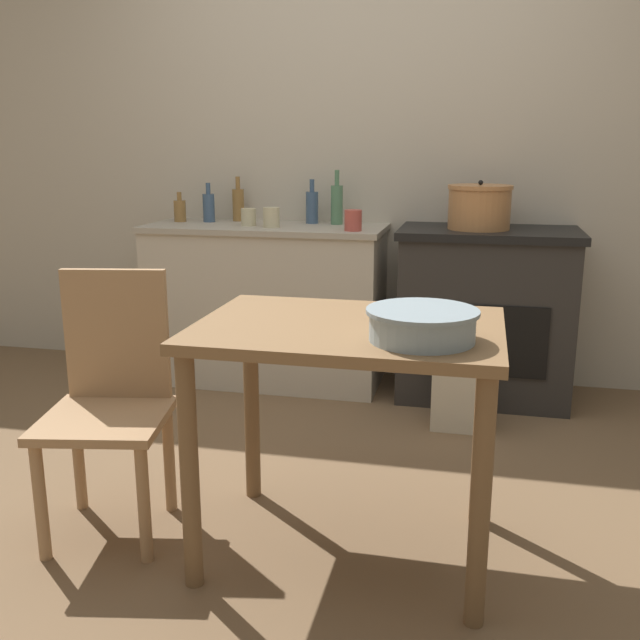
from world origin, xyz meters
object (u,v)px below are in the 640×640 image
(bottle_far_left, at_px, (180,210))
(bottle_center_left, at_px, (209,207))
(cup_center_right, at_px, (271,217))
(cup_right, at_px, (353,220))
(flour_sack, at_px, (459,395))
(stock_pot, at_px, (479,207))
(bottle_mid_left, at_px, (337,204))
(mixing_bowl_large, at_px, (422,323))
(cup_mid_right, at_px, (249,217))
(bottle_center, at_px, (312,206))
(bottle_left, at_px, (238,204))
(work_table, at_px, (348,365))
(stove, at_px, (485,314))
(chair, at_px, (110,397))

(bottle_far_left, xyz_separation_m, bottle_center_left, (0.16, 0.03, 0.02))
(cup_center_right, xyz_separation_m, cup_right, (0.44, -0.06, 0.00))
(flour_sack, bearing_deg, stock_pot, 84.57)
(bottle_center_left, bearing_deg, flour_sack, -21.66)
(bottle_far_left, distance_m, bottle_mid_left, 0.89)
(mixing_bowl_large, relative_size, cup_mid_right, 3.41)
(flour_sack, relative_size, bottle_center, 1.33)
(bottle_left, xyz_separation_m, cup_mid_right, (0.13, -0.22, -0.05))
(stock_pot, height_order, cup_center_right, stock_pot)
(flour_sack, height_order, cup_right, cup_right)
(work_table, distance_m, cup_center_right, 1.70)
(flour_sack, xyz_separation_m, cup_mid_right, (-1.16, 0.43, 0.76))
(bottle_far_left, xyz_separation_m, cup_mid_right, (0.44, -0.11, -0.02))
(stove, relative_size, mixing_bowl_large, 2.87)
(chair, distance_m, bottle_mid_left, 1.87)
(cup_mid_right, bearing_deg, cup_center_right, -19.19)
(mixing_bowl_large, height_order, bottle_left, bottle_left)
(stock_pot, bearing_deg, cup_mid_right, -179.04)
(chair, distance_m, stock_pot, 2.06)
(bottle_far_left, bearing_deg, cup_center_right, -15.26)
(mixing_bowl_large, bearing_deg, bottle_center_left, 126.08)
(stove, relative_size, cup_center_right, 8.64)
(flour_sack, height_order, cup_center_right, cup_center_right)
(bottle_center_left, relative_size, cup_right, 2.06)
(mixing_bowl_large, xyz_separation_m, bottle_far_left, (-1.51, 1.83, 0.12))
(flour_sack, bearing_deg, work_table, -105.56)
(stove, distance_m, bottle_far_left, 1.77)
(cup_right, bearing_deg, bottle_left, 155.77)
(stock_pot, xyz_separation_m, bottle_far_left, (-1.64, 0.09, -0.06))
(stock_pot, relative_size, cup_mid_right, 3.47)
(mixing_bowl_large, relative_size, bottle_mid_left, 1.08)
(bottle_center, bearing_deg, mixing_bowl_large, -68.03)
(stove, relative_size, flour_sack, 2.81)
(stove, xyz_separation_m, mixing_bowl_large, (-0.19, -1.76, 0.37))
(mixing_bowl_large, xyz_separation_m, cup_center_right, (-0.93, 1.67, 0.11))
(bottle_mid_left, distance_m, cup_mid_right, 0.48)
(stock_pot, distance_m, bottle_far_left, 1.65)
(bottle_mid_left, relative_size, cup_right, 2.77)
(work_table, xyz_separation_m, chair, (-0.82, -0.00, -0.17))
(bottle_mid_left, distance_m, cup_right, 0.31)
(stove, height_order, chair, chair)
(stock_pot, height_order, bottle_center, stock_pot)
(mixing_bowl_large, height_order, cup_center_right, cup_center_right)
(bottle_left, bearing_deg, bottle_center_left, -150.62)
(flour_sack, bearing_deg, bottle_far_left, 161.21)
(mixing_bowl_large, relative_size, bottle_center, 1.31)
(stock_pot, distance_m, bottle_mid_left, 0.77)
(work_table, height_order, mixing_bowl_large, mixing_bowl_large)
(mixing_bowl_large, relative_size, cup_right, 2.98)
(bottle_center_left, distance_m, cup_right, 0.90)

